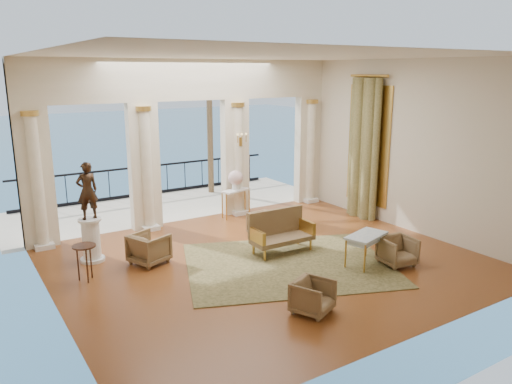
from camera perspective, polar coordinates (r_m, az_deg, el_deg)
floor at (r=11.36m, az=1.37°, el=-7.95°), size 9.00×9.00×0.00m
room_walls at (r=9.74m, az=5.15°, el=5.89°), size 9.00×9.00×9.00m
arcade at (r=13.99m, az=-7.38°, el=6.99°), size 9.00×0.56×4.50m
terrace at (r=16.27m, az=-10.08°, el=-1.61°), size 10.00×3.60×0.10m
balustrade at (r=17.61m, az=-12.15°, el=1.00°), size 9.00×0.06×1.03m
palm_tree at (r=17.27m, az=-5.43°, el=13.32°), size 2.00×2.00×4.50m
curtain at (r=14.62m, az=12.19°, el=4.85°), size 0.33×1.40×4.09m
window_frame at (r=14.73m, az=12.73°, el=5.21°), size 0.04×1.60×3.40m
wall_sconce at (r=14.41m, az=-1.74°, el=5.87°), size 0.30×0.11×0.33m
rug at (r=11.20m, az=3.70°, el=-8.25°), size 5.39×4.83×0.02m
armchair_a at (r=9.05m, az=6.51°, el=-11.64°), size 0.84×0.82×0.66m
armchair_b at (r=11.49m, az=15.88°, el=-6.37°), size 0.76×0.72×0.71m
armchair_c at (r=13.00m, az=0.82°, el=-3.57°), size 0.65×0.69×0.67m
armchair_d at (r=11.41m, az=-12.12°, el=-6.15°), size 0.92×0.94×0.76m
settee at (r=11.83m, az=2.75°, el=-4.53°), size 1.52×0.66×1.00m
game_table at (r=11.25m, az=12.48°, el=-5.12°), size 1.13×0.83×0.70m
pedestal at (r=11.84m, az=-18.31°, el=-5.31°), size 0.54×0.54×1.00m
statue at (r=11.52m, az=-18.74°, el=0.15°), size 0.49×0.34×1.28m
console_table at (r=14.52m, az=-2.33°, el=-0.28°), size 0.93×0.57×0.83m
urn at (r=14.41m, az=-2.35°, el=1.52°), size 0.43×0.43×0.57m
side_table at (r=10.74m, az=-19.04°, el=-6.32°), size 0.47×0.47×0.76m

